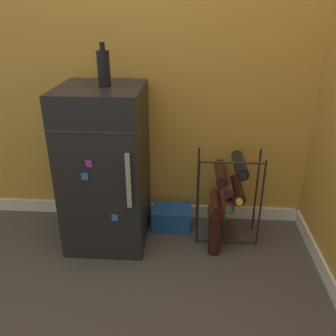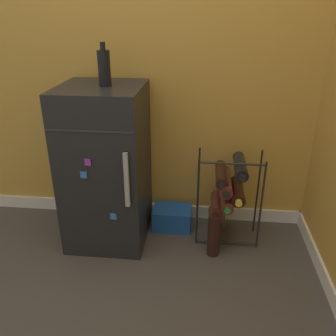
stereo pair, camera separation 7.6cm
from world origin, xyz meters
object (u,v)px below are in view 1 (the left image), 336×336
Objects in this scene: wine_rack at (224,197)px; soda_box at (172,217)px; mini_fridge at (106,168)px; loose_bottle_floor at (215,234)px; fridge_top_bottle at (104,68)px.

wine_rack reaches higher than soda_box.
mini_fridge is at bearing -176.47° from wine_rack.
mini_fridge is 0.73m from wine_rack.
wine_rack is 2.29× the size of soda_box.
mini_fridge is 0.75m from loose_bottle_floor.
soda_box is 1.05m from fridge_top_bottle.
wine_rack is at bearing -14.67° from soda_box.
loose_bottle_floor is at bearing -44.22° from soda_box.
mini_fridge is 1.68× the size of wine_rack.
loose_bottle_floor reaches higher than soda_box.
loose_bottle_floor is (0.27, -0.26, 0.07)m from soda_box.
fridge_top_bottle reaches higher than mini_fridge.
fridge_top_bottle is at bearing -160.62° from soda_box.
loose_bottle_floor is (0.62, -0.14, -0.92)m from fridge_top_bottle.
soda_box is at bearing 135.78° from loose_bottle_floor.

